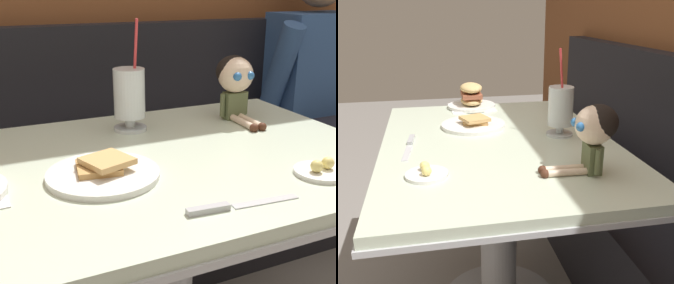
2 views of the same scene
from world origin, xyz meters
TOP-DOWN VIEW (x-y plane):
  - booth_bench at (0.00, 0.81)m, footprint 2.60×0.48m
  - diner_table at (0.00, 0.18)m, footprint 1.11×0.81m
  - toast_plate at (-0.18, 0.12)m, footprint 0.25×0.25m
  - milkshake_glass at (-0.01, 0.41)m, footprint 0.10×0.10m
  - sandwich_plate at (-0.49, 0.14)m, footprint 0.22×0.22m
  - butter_saucer at (0.26, -0.07)m, footprint 0.12×0.12m
  - butter_knife at (-0.02, -0.12)m, footprint 0.24×0.04m
  - seated_doll at (0.33, 0.39)m, footprint 0.12×0.22m

SIDE VIEW (x-z plane):
  - booth_bench at x=0.00m, z-range -0.17..0.83m
  - diner_table at x=0.00m, z-range 0.17..0.91m
  - butter_knife at x=-0.02m, z-range 0.74..0.75m
  - butter_saucer at x=0.26m, z-range 0.73..0.77m
  - toast_plate at x=-0.18m, z-range 0.73..0.77m
  - sandwich_plate at x=-0.49m, z-range 0.73..0.84m
  - milkshake_glass at x=-0.01m, z-range 0.68..1.00m
  - seated_doll at x=0.33m, z-range 0.77..0.97m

